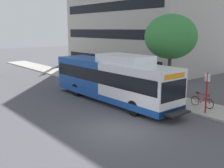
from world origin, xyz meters
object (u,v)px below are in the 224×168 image
bus_stop_sign_pole (207,90)px  transit_bus (112,79)px  bicycle_parked (202,101)px  street_tree_near_stop (171,37)px

bus_stop_sign_pole → transit_bus: bearing=111.4°
bicycle_parked → bus_stop_sign_pole: bearing=-139.1°
transit_bus → bicycle_parked: transit_bus is taller
street_tree_near_stop → bus_stop_sign_pole: bearing=-112.2°
transit_bus → street_tree_near_stop: street_tree_near_stop is taller
transit_bus → bicycle_parked: bearing=-57.4°
bus_stop_sign_pole → street_tree_near_stop: bearing=67.8°
transit_bus → bus_stop_sign_pole: transit_bus is taller
transit_bus → bicycle_parked: (3.51, -5.47, -1.14)m
transit_bus → street_tree_near_stop: (4.30, -1.92, 3.12)m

